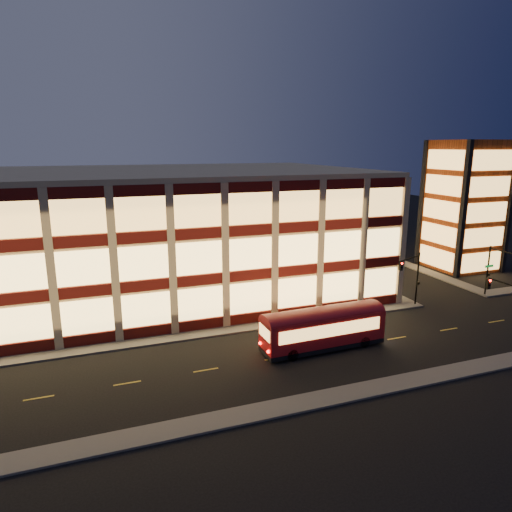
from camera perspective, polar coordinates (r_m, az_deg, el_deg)
name	(u,v)px	position (r m, az deg, el deg)	size (l,w,h in m)	color
ground	(211,337)	(42.93, -5.62, -10.09)	(200.00, 200.00, 0.00)	black
sidewalk_office_south	(177,337)	(43.24, -9.87, -9.94)	(54.00, 2.00, 0.15)	#514F4C
sidewalk_office_east	(337,269)	(66.27, 10.15, -1.59)	(2.00, 30.00, 0.15)	#514F4C
sidewalk_tower_west	(401,262)	(72.30, 17.72, -0.75)	(2.00, 30.00, 0.15)	#514F4C
sidewalk_near	(261,412)	(31.89, 0.58, -18.89)	(100.00, 2.00, 0.15)	#514F4C
office_building	(151,231)	(56.36, -12.99, 3.08)	(50.45, 30.45, 14.50)	tan
stair_tower	(464,206)	(70.88, 24.57, 5.73)	(8.60, 8.60, 18.00)	#8C3814
traffic_signal_far	(412,272)	(51.49, 18.89, -1.87)	(3.79, 1.87, 6.00)	black
traffic_signal_right	(499,265)	(58.55, 28.08, -0.96)	(1.20, 4.37, 6.00)	black
traffic_signal_near	(511,304)	(44.67, 29.22, -5.21)	(0.32, 4.45, 6.00)	black
trolley_bus	(323,326)	(40.29, 8.37, -8.64)	(11.00, 3.11, 3.70)	#97080D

